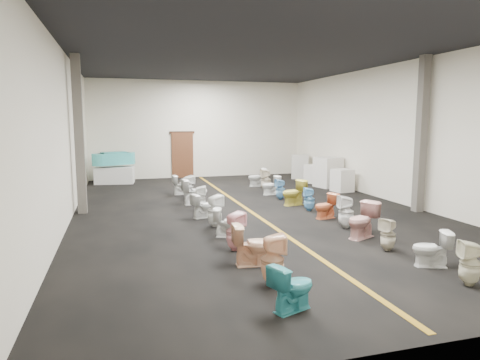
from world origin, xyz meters
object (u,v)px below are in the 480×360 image
Objects in this scene: toilet_right_3 at (362,220)px; toilet_right_8 at (280,189)px; toilet_right_7 at (294,193)px; toilet_left_6 at (203,206)px; toilet_left_8 at (195,192)px; toilet_right_1 at (431,249)px; toilet_left_0 at (292,287)px; toilet_right_2 at (388,234)px; appliance_crate_b at (328,172)px; toilet_right_11 at (257,177)px; appliance_crate_c at (315,174)px; toilet_right_10 at (266,180)px; toilet_right_4 at (346,212)px; toilet_left_7 at (200,199)px; appliance_crate_d at (300,167)px; toilet_left_3 at (235,231)px; toilet_left_5 at (215,211)px; toilet_right_0 at (470,263)px; toilet_left_2 at (253,245)px; toilet_right_6 at (309,199)px; appliance_crate_a at (342,180)px; toilet_right_5 at (326,206)px; display_table at (115,175)px; bathtub at (114,158)px; toilet_right_9 at (271,185)px; toilet_left_4 at (228,223)px; toilet_left_9 at (188,187)px; toilet_left_1 at (273,260)px.

toilet_right_8 is at bearing 155.83° from toilet_right_3.
toilet_left_6 is at bearing -86.46° from toilet_right_7.
toilet_right_1 is (3.13, -7.02, -0.07)m from toilet_left_8.
toilet_right_2 is (2.98, 2.04, 0.00)m from toilet_left_0.
toilet_right_8 is (-2.85, -2.05, -0.25)m from appliance_crate_b.
toilet_right_7 is 1.08× the size of toilet_right_11.
toilet_left_0 is 11.50m from toilet_right_11.
toilet_right_11 is (-2.68, -0.20, -0.02)m from appliance_crate_c.
toilet_right_7 is 0.96× the size of toilet_right_10.
toilet_left_7 is at bearing -124.22° from toilet_right_4.
appliance_crate_d reaches higher than toilet_left_3.
toilet_left_5 is (-5.82, -5.09, -0.19)m from appliance_crate_b.
toilet_right_0 is (3.20, -6.03, 0.04)m from toilet_left_6.
toilet_left_2 is 3.64m from toilet_right_4.
toilet_left_8 is 1.03× the size of toilet_right_7.
toilet_left_5 is 3.29m from toilet_right_6.
toilet_right_7 is (-0.08, 3.08, -0.02)m from toilet_right_4.
toilet_left_7 is at bearing -166.94° from toilet_right_3.
toilet_right_10 is (0.10, 2.92, 0.02)m from toilet_right_7.
appliance_crate_a is 1.08× the size of toilet_left_2.
toilet_right_5 is (3.20, -1.03, 0.00)m from toilet_left_6.
toilet_right_6 is (5.57, -7.44, 0.00)m from display_table.
bathtub is 8.60m from appliance_crate_c.
appliance_crate_b is 9.50m from toilet_right_1.
toilet_left_6 is 0.99× the size of toilet_right_9.
toilet_right_6 is at bearing 3.02° from toilet_right_8.
toilet_left_4 is (2.55, -9.53, -0.74)m from bathtub.
appliance_crate_a reaches higher than toilet_left_6.
bathtub reaches higher than toilet_right_3.
toilet_right_10 is (3.14, 0.92, 0.01)m from toilet_left_9.
toilet_right_7 reaches higher than appliance_crate_c.
appliance_crate_a is at bearing -90.00° from appliance_crate_d.
toilet_left_2 is at bearing -47.21° from toilet_right_4.
appliance_crate_c is (0.00, 2.32, -0.03)m from appliance_crate_a.
appliance_crate_c is (0.00, 1.17, -0.21)m from appliance_crate_b.
bathtub is 8.89m from toilet_left_5.
toilet_right_9 is (2.98, 4.04, -0.07)m from toilet_left_5.
toilet_left_2 is (-5.77, -9.31, -0.00)m from appliance_crate_c.
toilet_left_2 is 1.14× the size of toilet_right_5.
display_table is 7.81m from toilet_left_6.
bathtub is 2.56× the size of toilet_right_2.
toilet_left_3 reaches higher than toilet_right_2.
toilet_left_1 is at bearing -23.59° from toilet_left_0.
toilet_right_11 reaches higher than toilet_right_5.
toilet_right_6 is 1.01× the size of toilet_right_8.
appliance_crate_c is 9.66m from toilet_right_2.
toilet_left_1 is at bearing -93.67° from toilet_right_2.
toilet_left_2 is at bearing -43.80° from toilet_right_7.
appliance_crate_a is 3.90m from appliance_crate_d.
appliance_crate_b is 6.63m from toilet_left_7.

